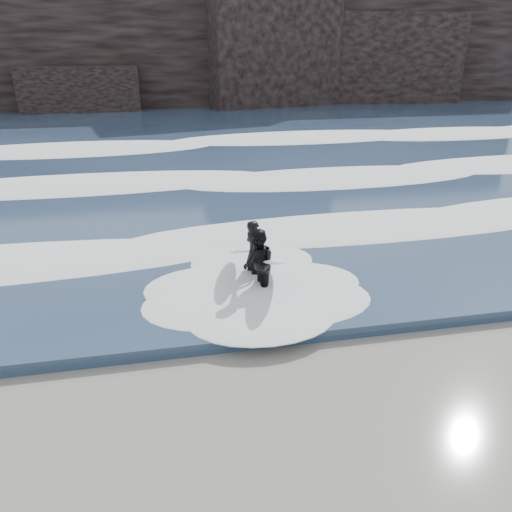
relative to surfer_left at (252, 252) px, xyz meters
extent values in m
plane|color=#7C595A|center=(-0.44, -6.21, -0.92)|extent=(120.00, 120.00, 0.00)
cube|color=navy|center=(-0.44, 22.79, -0.77)|extent=(90.00, 52.00, 0.30)
cube|color=black|center=(-0.44, 39.79, 4.08)|extent=(70.00, 9.00, 10.00)
ellipsoid|color=white|center=(-0.44, 2.79, -0.52)|extent=(60.00, 3.20, 0.20)
ellipsoid|color=white|center=(-0.44, 9.79, -0.50)|extent=(60.00, 4.00, 0.24)
ellipsoid|color=white|center=(-0.44, 18.79, -0.47)|extent=(60.00, 4.80, 0.30)
imported|color=black|center=(0.06, -0.01, -0.01)|extent=(0.65, 0.78, 1.83)
ellipsoid|color=silver|center=(-0.34, 0.04, 0.03)|extent=(0.57, 1.80, 0.85)
imported|color=black|center=(0.01, -0.89, 0.02)|extent=(0.80, 0.98, 1.88)
ellipsoid|color=white|center=(0.43, -0.89, 0.09)|extent=(0.90, 2.27, 0.97)
camera|label=1|loc=(-2.26, -12.13, 5.31)|focal=35.00mm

